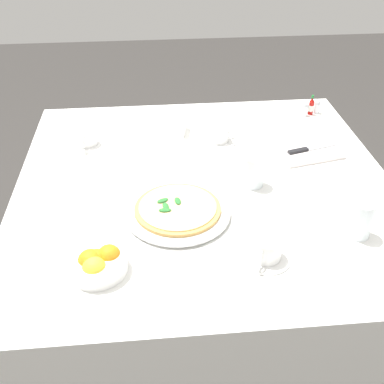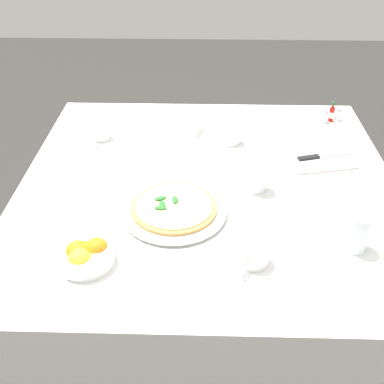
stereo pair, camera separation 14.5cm
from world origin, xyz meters
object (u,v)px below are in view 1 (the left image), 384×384
at_px(water_glass_near_right, 253,172).
at_px(dinner_knife, 310,148).
at_px(coffee_cup_back_corner, 218,135).
at_px(citrus_bowl, 98,263).
at_px(pepper_shaker, 305,110).
at_px(pizza, 178,208).
at_px(water_glass_far_right, 361,221).
at_px(salt_shaker, 317,107).
at_px(pizza_plate, 178,212).
at_px(coffee_cup_center_back, 267,250).
at_px(hot_sauce_bottle, 311,106).
at_px(menu_card, 185,126).
at_px(napkin_folded, 309,152).
at_px(coffee_cup_near_left, 87,138).

relative_size(water_glass_near_right, dinner_knife, 0.54).
relative_size(coffee_cup_back_corner, citrus_bowl, 0.87).
bearing_deg(pepper_shaker, dinner_knife, -102.99).
relative_size(pizza, water_glass_far_right, 2.32).
bearing_deg(salt_shaker, citrus_bowl, -134.30).
distance_m(pizza_plate, pepper_shaker, 0.83).
xyz_separation_m(water_glass_far_right, dinner_knife, (-0.00, 0.44, -0.02)).
bearing_deg(pizza, coffee_cup_center_back, -44.05).
height_order(pizza, hot_sauce_bottle, hot_sauce_bottle).
bearing_deg(coffee_cup_center_back, pizza, 135.95).
height_order(pizza, citrus_bowl, citrus_bowl).
xyz_separation_m(coffee_cup_back_corner, menu_card, (-0.12, 0.08, 0.00)).
xyz_separation_m(dinner_knife, salt_shaker, (0.13, 0.33, 0.00)).
bearing_deg(hot_sauce_bottle, water_glass_near_right, -124.66).
relative_size(coffee_cup_back_corner, salt_shaker, 2.31).
xyz_separation_m(coffee_cup_center_back, pepper_shaker, (0.35, 0.83, -0.00)).
distance_m(citrus_bowl, salt_shaker, 1.19).
relative_size(pizza_plate, pepper_shaker, 5.46).
xyz_separation_m(pizza, napkin_folded, (0.49, 0.31, -0.01)).
distance_m(citrus_bowl, pepper_shaker, 1.14).
bearing_deg(napkin_folded, pepper_shaker, 64.56).
xyz_separation_m(coffee_cup_near_left, hot_sauce_bottle, (0.89, 0.18, 0.01)).
bearing_deg(pepper_shaker, pizza_plate, -132.18).
relative_size(salt_shaker, pepper_shaker, 1.00).
relative_size(coffee_cup_near_left, water_glass_near_right, 1.27).
bearing_deg(hot_sauce_bottle, coffee_cup_near_left, -168.53).
xyz_separation_m(dinner_knife, pepper_shaker, (0.07, 0.31, 0.00)).
relative_size(pizza_plate, coffee_cup_back_corner, 2.36).
bearing_deg(menu_card, citrus_bowl, -8.96).
relative_size(salt_shaker, menu_card, 0.63).
xyz_separation_m(water_glass_near_right, hot_sauce_bottle, (0.34, 0.49, -0.01)).
bearing_deg(pizza_plate, water_glass_near_right, 28.96).
distance_m(pizza_plate, citrus_bowl, 0.30).
height_order(pizza_plate, pepper_shaker, pepper_shaker).
bearing_deg(coffee_cup_near_left, menu_card, 9.84).
bearing_deg(coffee_cup_back_corner, menu_card, 144.90).
xyz_separation_m(coffee_cup_near_left, water_glass_far_right, (0.79, -0.58, 0.02)).
bearing_deg(hot_sauce_bottle, pizza, -133.15).
xyz_separation_m(pizza, salt_shaker, (0.62, 0.64, 0.00)).
distance_m(coffee_cup_near_left, menu_card, 0.37).
distance_m(coffee_cup_near_left, water_glass_far_right, 0.98).
bearing_deg(dinner_knife, hot_sauce_bottle, 57.03).
relative_size(water_glass_far_right, pepper_shaker, 1.92).
bearing_deg(coffee_cup_center_back, water_glass_far_right, 14.74).
bearing_deg(pizza_plate, citrus_bowl, -135.19).
xyz_separation_m(coffee_cup_near_left, water_glass_near_right, (0.55, -0.31, 0.02)).
relative_size(pizza_plate, menu_card, 3.46).
distance_m(napkin_folded, hot_sauce_bottle, 0.34).
height_order(pizza_plate, hot_sauce_bottle, hot_sauce_bottle).
xyz_separation_m(pizza_plate, citrus_bowl, (-0.22, -0.21, 0.02)).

